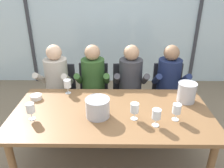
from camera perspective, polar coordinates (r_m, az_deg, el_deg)
name	(u,v)px	position (r m, az deg, el deg)	size (l,w,h in m)	color
ground	(112,116)	(3.56, 0.11, -8.39)	(14.00, 14.00, 0.00)	#847056
window_glass_panel	(113,19)	(4.42, 0.29, 16.50)	(7.27, 0.03, 2.60)	silver
window_mullion_left	(28,19)	(4.71, -20.85, 15.46)	(0.06, 0.06, 2.60)	#38383D
window_mullion_right	(199,19)	(4.69, 21.50, 15.33)	(0.06, 0.06, 2.60)	#38383D
hillside_vineyard	(114,10)	(7.83, 0.45, 18.55)	(13.27, 2.40, 2.11)	#386633
dining_table	(112,117)	(2.36, -0.09, -8.48)	(2.07, 1.03, 0.73)	brown
chair_near_curtain	(60,90)	(3.31, -13.23, -1.57)	(0.45, 0.45, 0.89)	#232328
chair_left_of_center	(93,89)	(3.26, -4.84, -1.38)	(0.45, 0.45, 0.89)	#232328
chair_center	(128,90)	(3.24, 4.12, -1.46)	(0.47, 0.47, 0.89)	#232328
chair_right_of_center	(167,90)	(3.33, 14.13, -1.45)	(0.45, 0.45, 0.89)	#232328
person_beige_jumper	(55,83)	(3.14, -14.44, 0.33)	(0.48, 0.63, 1.21)	#B7AD9E
person_olive_shirt	(93,83)	(3.05, -4.93, 0.30)	(0.47, 0.61, 1.21)	#2D5123
person_charcoal_jacket	(131,83)	(3.04, 4.85, 0.25)	(0.46, 0.61, 1.21)	#38383D
person_navy_polo	(170,83)	(3.13, 14.65, 0.20)	(0.46, 0.61, 1.21)	#192347
ice_bucket_primary	(187,92)	(2.59, 18.76, -1.96)	(0.21, 0.21, 0.23)	#B7B7BC
ice_bucket_secondary	(98,107)	(2.20, -3.73, -6.04)	(0.25, 0.25, 0.20)	#B7B7BC
tasting_bowl	(36,97)	(2.69, -19.03, -3.19)	(0.13, 0.13, 0.05)	silver
wine_glass_by_left_taster	(30,109)	(2.28, -20.33, -6.00)	(0.08, 0.08, 0.17)	silver
wine_glass_near_bucket	(135,109)	(2.16, 5.87, -6.34)	(0.08, 0.08, 0.17)	silver
wine_glass_center_pour	(156,115)	(2.10, 11.43, -7.80)	(0.08, 0.08, 0.17)	silver
wine_glass_by_right_taster	(67,84)	(2.68, -11.46, 0.02)	(0.08, 0.08, 0.17)	silver
wine_glass_spare_empty	(177,109)	(2.22, 16.39, -6.31)	(0.08, 0.08, 0.17)	silver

